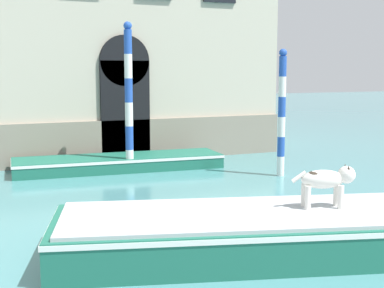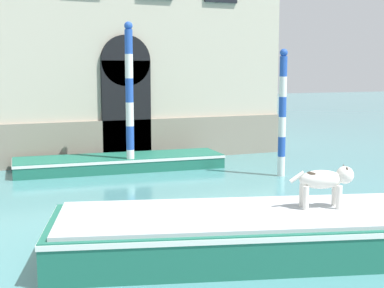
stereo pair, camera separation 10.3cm
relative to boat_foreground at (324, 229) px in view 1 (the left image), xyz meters
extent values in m
cube|color=gray|center=(-0.70, 9.81, 0.32)|extent=(11.87, 0.16, 1.40)
cube|color=black|center=(-0.55, 9.80, 1.28)|extent=(1.64, 0.14, 3.32)
cylinder|color=black|center=(-0.55, 9.80, 2.94)|extent=(1.64, 0.14, 1.64)
cube|color=#1E6651|center=(0.00, 0.00, -0.05)|extent=(9.19, 4.63, 0.65)
cube|color=white|center=(0.00, 0.00, 0.21)|extent=(9.23, 4.67, 0.08)
cube|color=#B2B7BC|center=(0.00, 0.00, 0.30)|extent=(8.89, 4.38, 0.06)
cylinder|color=silver|center=(0.33, 0.13, 0.53)|extent=(0.10, 0.10, 0.40)
cylinder|color=silver|center=(0.26, -0.08, 0.53)|extent=(0.10, 0.10, 0.40)
cylinder|color=silver|center=(-0.20, 0.32, 0.53)|extent=(0.10, 0.10, 0.40)
cylinder|color=silver|center=(-0.27, 0.11, 0.53)|extent=(0.10, 0.10, 0.40)
ellipsoid|color=silver|center=(0.03, 0.12, 0.82)|extent=(0.80, 0.54, 0.32)
ellipsoid|color=#382D23|center=(-0.07, 0.16, 0.91)|extent=(0.38, 0.31, 0.11)
sphere|color=silver|center=(0.42, -0.01, 0.89)|extent=(0.30, 0.30, 0.30)
cone|color=#382D23|center=(0.44, 0.06, 1.00)|extent=(0.09, 0.09, 0.12)
cone|color=#382D23|center=(0.39, -0.09, 1.00)|extent=(0.09, 0.09, 0.12)
cylinder|color=silver|center=(-0.35, 0.25, 0.87)|extent=(0.27, 0.15, 0.21)
cube|color=#1E6651|center=(-1.14, 8.55, -0.17)|extent=(6.35, 2.09, 0.42)
cube|color=white|center=(-1.14, 8.55, -0.02)|extent=(6.38, 2.12, 0.08)
cube|color=#9EA3A8|center=(-1.14, 8.55, -0.19)|extent=(3.52, 1.46, 0.38)
cylinder|color=white|center=(-0.99, 7.91, -0.03)|extent=(0.23, 0.23, 0.69)
cylinder|color=#234CAD|center=(-0.99, 7.91, 0.66)|extent=(0.23, 0.23, 0.69)
cylinder|color=white|center=(-0.99, 7.91, 1.36)|extent=(0.23, 0.23, 0.69)
cylinder|color=#234CAD|center=(-0.99, 7.91, 2.05)|extent=(0.23, 0.23, 0.69)
cylinder|color=white|center=(-0.99, 7.91, 2.75)|extent=(0.23, 0.23, 0.69)
cylinder|color=#234CAD|center=(-0.99, 7.91, 3.44)|extent=(0.23, 0.23, 0.69)
sphere|color=#234CAD|center=(-0.99, 7.91, 3.89)|extent=(0.24, 0.24, 0.24)
cylinder|color=white|center=(2.85, 5.77, -0.09)|extent=(0.21, 0.21, 0.57)
cylinder|color=#234CAD|center=(2.85, 5.77, 0.47)|extent=(0.21, 0.21, 0.57)
cylinder|color=white|center=(2.85, 5.77, 1.04)|extent=(0.21, 0.21, 0.57)
cylinder|color=#234CAD|center=(2.85, 5.77, 1.61)|extent=(0.21, 0.21, 0.57)
cylinder|color=white|center=(2.85, 5.77, 2.17)|extent=(0.21, 0.21, 0.57)
cylinder|color=#234CAD|center=(2.85, 5.77, 2.74)|extent=(0.21, 0.21, 0.57)
sphere|color=#234CAD|center=(2.85, 5.77, 3.12)|extent=(0.22, 0.22, 0.22)
camera|label=1|loc=(-5.46, -7.07, 2.63)|focal=50.00mm
camera|label=2|loc=(-5.37, -7.11, 2.63)|focal=50.00mm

